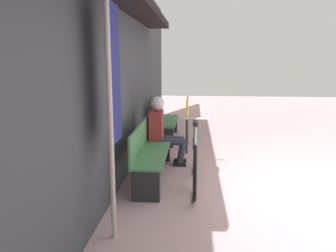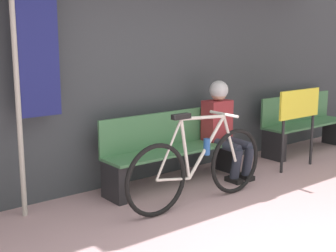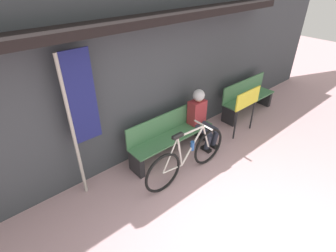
{
  "view_description": "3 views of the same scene",
  "coord_description": "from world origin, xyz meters",
  "px_view_note": "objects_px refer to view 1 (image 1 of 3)",
  "views": [
    {
      "loc": [
        -4.16,
        1.68,
        1.77
      ],
      "look_at": [
        0.59,
        2.07,
        0.8
      ],
      "focal_mm": 35.0,
      "sensor_mm": 36.0,
      "label": 1
    },
    {
      "loc": [
        -2.75,
        -1.72,
        1.73
      ],
      "look_at": [
        0.23,
        2.03,
        0.77
      ],
      "focal_mm": 50.0,
      "sensor_mm": 36.0,
      "label": 2
    },
    {
      "loc": [
        -2.19,
        -0.76,
        3.22
      ],
      "look_at": [
        0.28,
        2.09,
        0.85
      ],
      "focal_mm": 28.0,
      "sensor_mm": 36.0,
      "label": 3
    }
  ],
  "objects_px": {
    "person_seated": "(162,126)",
    "banner_pole": "(113,92)",
    "bicycle": "(195,158)",
    "park_bench_near": "(150,152)",
    "park_bench_far": "(165,122)",
    "signboard": "(187,112)"
  },
  "relations": [
    {
      "from": "park_bench_far",
      "to": "bicycle",
      "type": "bearing_deg",
      "value": -166.05
    },
    {
      "from": "park_bench_near",
      "to": "person_seated",
      "type": "relative_size",
      "value": 1.53
    },
    {
      "from": "park_bench_far",
      "to": "banner_pole",
      "type": "xyz_separation_m",
      "value": [
        -4.08,
        0.14,
        1.08
      ]
    },
    {
      "from": "person_seated",
      "to": "park_bench_far",
      "type": "relative_size",
      "value": 0.74
    },
    {
      "from": "park_bench_far",
      "to": "signboard",
      "type": "xyz_separation_m",
      "value": [
        -0.84,
        -0.52,
        0.38
      ]
    },
    {
      "from": "bicycle",
      "to": "park_bench_near",
      "type": "bearing_deg",
      "value": 72.74
    },
    {
      "from": "bicycle",
      "to": "banner_pole",
      "type": "bearing_deg",
      "value": 149.58
    },
    {
      "from": "person_seated",
      "to": "park_bench_far",
      "type": "distance_m",
      "value": 1.83
    },
    {
      "from": "signboard",
      "to": "banner_pole",
      "type": "bearing_deg",
      "value": 168.58
    },
    {
      "from": "person_seated",
      "to": "signboard",
      "type": "height_order",
      "value": "person_seated"
    },
    {
      "from": "bicycle",
      "to": "signboard",
      "type": "height_order",
      "value": "signboard"
    },
    {
      "from": "park_bench_far",
      "to": "signboard",
      "type": "distance_m",
      "value": 1.06
    },
    {
      "from": "bicycle",
      "to": "person_seated",
      "type": "distance_m",
      "value": 1.09
    },
    {
      "from": "bicycle",
      "to": "person_seated",
      "type": "height_order",
      "value": "person_seated"
    },
    {
      "from": "bicycle",
      "to": "signboard",
      "type": "bearing_deg",
      "value": 4.78
    },
    {
      "from": "park_bench_near",
      "to": "person_seated",
      "type": "height_order",
      "value": "person_seated"
    },
    {
      "from": "park_bench_far",
      "to": "banner_pole",
      "type": "distance_m",
      "value": 4.22
    },
    {
      "from": "person_seated",
      "to": "signboard",
      "type": "xyz_separation_m",
      "value": [
        0.96,
        -0.4,
        0.09
      ]
    },
    {
      "from": "park_bench_near",
      "to": "bicycle",
      "type": "height_order",
      "value": "bicycle"
    },
    {
      "from": "person_seated",
      "to": "park_bench_near",
      "type": "bearing_deg",
      "value": 170.34
    },
    {
      "from": "park_bench_near",
      "to": "bicycle",
      "type": "bearing_deg",
      "value": -107.26
    },
    {
      "from": "person_seated",
      "to": "banner_pole",
      "type": "xyz_separation_m",
      "value": [
        -2.27,
        0.25,
        0.79
      ]
    }
  ]
}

